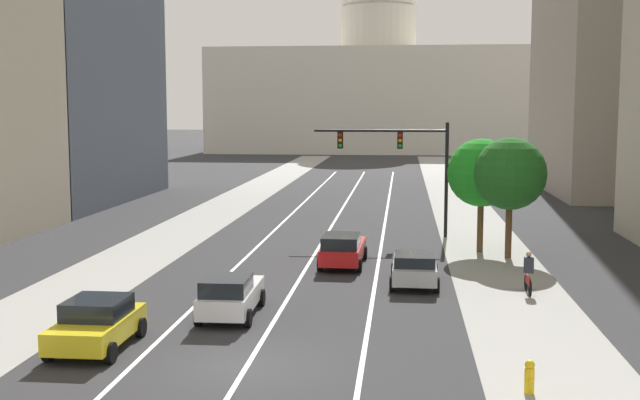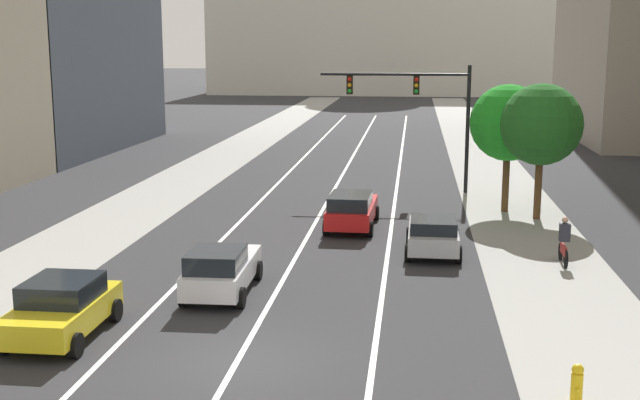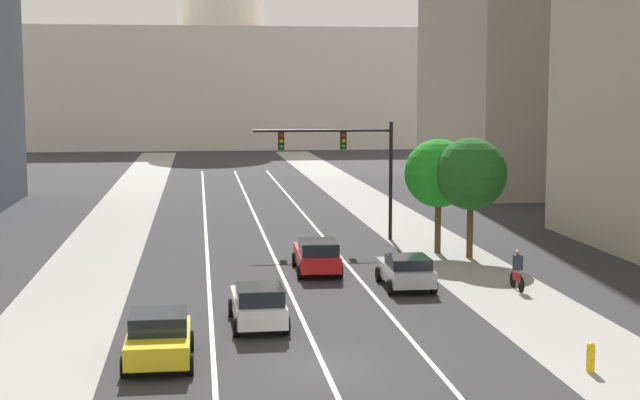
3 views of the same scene
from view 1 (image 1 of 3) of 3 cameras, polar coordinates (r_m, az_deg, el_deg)
ground_plane at (r=62.68m, az=1.86°, el=-0.19°), size 400.00×400.00×0.00m
sidewalk_left at (r=59.07m, az=-7.07°, el=-0.65°), size 4.45×130.00×0.01m
sidewalk_right at (r=57.73m, az=10.29°, el=-0.88°), size 4.45×130.00×0.01m
lane_stripe_left at (r=48.29m, az=-3.34°, el=-2.24°), size 0.16×90.00×0.01m
lane_stripe_center at (r=47.87m, az=0.58°, el=-2.30°), size 0.16×90.00×0.01m
lane_stripe_right at (r=47.68m, az=4.54°, el=-2.36°), size 0.16×90.00×0.01m
capitol_building at (r=138.59m, az=4.17°, el=8.11°), size 54.86×26.66×36.57m
car_silver at (r=33.80m, az=6.77°, el=-4.84°), size 2.05×4.07×1.43m
car_yellow at (r=25.94m, az=-15.66°, el=-8.47°), size 2.11×4.00×1.57m
car_red at (r=37.67m, az=1.64°, el=-3.51°), size 2.13×4.75×1.58m
car_white at (r=28.80m, az=-6.43°, el=-6.75°), size 2.00×4.38×1.58m
traffic_signal_mast at (r=46.09m, az=6.03°, el=3.24°), size 7.74×0.39×6.60m
fire_hydrant at (r=22.01m, az=14.74°, el=-12.09°), size 0.26×0.35×0.91m
cyclist at (r=33.18m, az=14.67°, el=-5.06°), size 0.36×1.70×1.72m
street_tree_mid_right at (r=41.68m, az=11.46°, el=1.90°), size 3.50×3.50×5.88m
street_tree_near_right at (r=40.30m, az=13.43°, el=1.82°), size 3.57×3.57×6.00m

